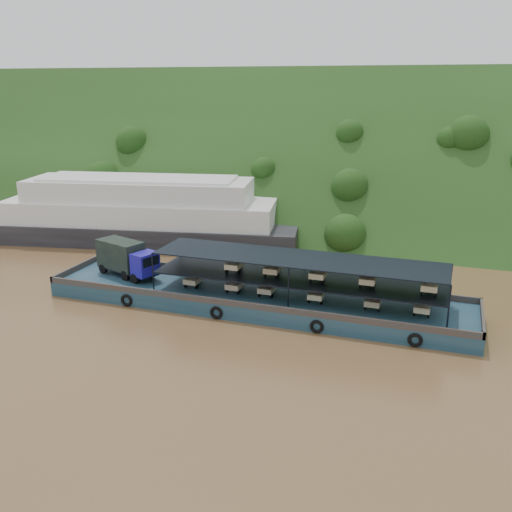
% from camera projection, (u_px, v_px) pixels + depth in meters
% --- Properties ---
extents(ground, '(160.00, 160.00, 0.00)m').
position_uv_depth(ground, '(267.00, 305.00, 47.28)').
color(ground, brown).
rests_on(ground, ground).
extents(hillside, '(140.00, 39.60, 39.60)m').
position_uv_depth(hillside, '(347.00, 214.00, 79.80)').
color(hillside, '#1B3312').
rests_on(hillside, ground).
extents(cargo_barge, '(35.00, 7.18, 4.54)m').
position_uv_depth(cargo_barge, '(248.00, 293.00, 46.95)').
color(cargo_barge, '#133143').
rests_on(cargo_barge, ground).
extents(passenger_ferry, '(37.60, 16.02, 7.40)m').
position_uv_depth(passenger_ferry, '(140.00, 213.00, 65.89)').
color(passenger_ferry, black).
rests_on(passenger_ferry, ground).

